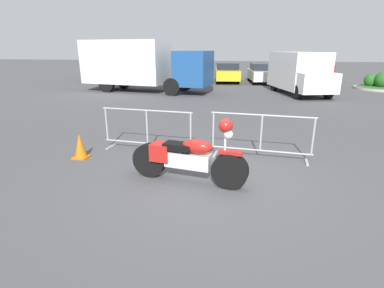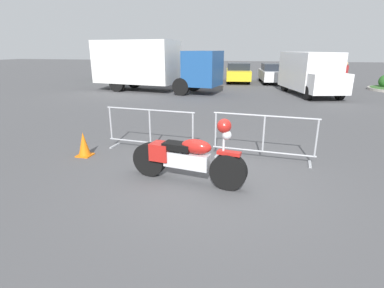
{
  "view_description": "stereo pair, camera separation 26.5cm",
  "coord_description": "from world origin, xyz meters",
  "px_view_note": "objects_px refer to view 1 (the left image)",
  "views": [
    {
      "loc": [
        0.72,
        -5.38,
        2.5
      ],
      "look_at": [
        -0.44,
        0.29,
        0.65
      ],
      "focal_mm": 28.0,
      "sensor_mm": 36.0,
      "label": 1
    },
    {
      "loc": [
        0.97,
        -5.32,
        2.5
      ],
      "look_at": [
        -0.44,
        0.29,
        0.65
      ],
      "focal_mm": 28.0,
      "sensor_mm": 36.0,
      "label": 2
    }
  ],
  "objects_px": {
    "motorcycle": "(188,157)",
    "parked_car_red": "(194,72)",
    "pedestrian": "(332,74)",
    "parked_car_yellow": "(227,72)",
    "delivery_van": "(299,72)",
    "traffic_cone": "(80,146)",
    "crowd_barrier_far": "(261,136)",
    "box_truck": "(139,64)",
    "parked_car_silver": "(162,72)",
    "parked_car_green": "(105,71)",
    "crowd_barrier_near": "(147,130)",
    "parked_car_tan": "(132,71)",
    "parked_car_white": "(262,73)"
  },
  "relations": [
    {
      "from": "motorcycle",
      "to": "pedestrian",
      "type": "distance_m",
      "value": 17.41
    },
    {
      "from": "parked_car_silver",
      "to": "parked_car_white",
      "type": "relative_size",
      "value": 0.94
    },
    {
      "from": "parked_car_tan",
      "to": "crowd_barrier_near",
      "type": "bearing_deg",
      "value": -164.59
    },
    {
      "from": "parked_car_red",
      "to": "box_truck",
      "type": "bearing_deg",
      "value": 153.92
    },
    {
      "from": "parked_car_silver",
      "to": "parked_car_tan",
      "type": "bearing_deg",
      "value": 76.0
    },
    {
      "from": "parked_car_white",
      "to": "parked_car_red",
      "type": "bearing_deg",
      "value": 82.74
    },
    {
      "from": "crowd_barrier_near",
      "to": "parked_car_yellow",
      "type": "height_order",
      "value": "parked_car_yellow"
    },
    {
      "from": "pedestrian",
      "to": "crowd_barrier_far",
      "type": "bearing_deg",
      "value": 16.46
    },
    {
      "from": "pedestrian",
      "to": "crowd_barrier_near",
      "type": "bearing_deg",
      "value": 7.2
    },
    {
      "from": "parked_car_silver",
      "to": "parked_car_white",
      "type": "xyz_separation_m",
      "value": [
        7.82,
        0.27,
        0.05
      ]
    },
    {
      "from": "box_truck",
      "to": "parked_car_red",
      "type": "bearing_deg",
      "value": 79.35
    },
    {
      "from": "motorcycle",
      "to": "parked_car_tan",
      "type": "xyz_separation_m",
      "value": [
        -8.72,
        18.59,
        0.25
      ]
    },
    {
      "from": "delivery_van",
      "to": "traffic_cone",
      "type": "bearing_deg",
      "value": -45.21
    },
    {
      "from": "parked_car_tan",
      "to": "pedestrian",
      "type": "distance_m",
      "value": 15.06
    },
    {
      "from": "crowd_barrier_near",
      "to": "pedestrian",
      "type": "bearing_deg",
      "value": 62.74
    },
    {
      "from": "parked_car_white",
      "to": "traffic_cone",
      "type": "relative_size",
      "value": 7.52
    },
    {
      "from": "parked_car_tan",
      "to": "parked_car_white",
      "type": "distance_m",
      "value": 10.42
    },
    {
      "from": "parked_car_white",
      "to": "parked_car_green",
      "type": "bearing_deg",
      "value": 81.02
    },
    {
      "from": "motorcycle",
      "to": "crowd_barrier_far",
      "type": "distance_m",
      "value": 2.13
    },
    {
      "from": "box_truck",
      "to": "pedestrian",
      "type": "relative_size",
      "value": 4.69
    },
    {
      "from": "motorcycle",
      "to": "parked_car_green",
      "type": "xyz_separation_m",
      "value": [
        -11.33,
        18.82,
        0.21
      ]
    },
    {
      "from": "crowd_barrier_far",
      "to": "parked_car_tan",
      "type": "distance_m",
      "value": 19.76
    },
    {
      "from": "parked_car_green",
      "to": "pedestrian",
      "type": "xyz_separation_m",
      "value": [
        17.49,
        -2.53,
        0.2
      ]
    },
    {
      "from": "box_truck",
      "to": "delivery_van",
      "type": "height_order",
      "value": "box_truck"
    },
    {
      "from": "box_truck",
      "to": "parked_car_white",
      "type": "height_order",
      "value": "box_truck"
    },
    {
      "from": "parked_car_tan",
      "to": "parked_car_red",
      "type": "relative_size",
      "value": 1.04
    },
    {
      "from": "delivery_van",
      "to": "traffic_cone",
      "type": "distance_m",
      "value": 13.76
    },
    {
      "from": "crowd_barrier_near",
      "to": "parked_car_silver",
      "type": "xyz_separation_m",
      "value": [
        -4.72,
        16.7,
        0.13
      ]
    },
    {
      "from": "motorcycle",
      "to": "delivery_van",
      "type": "distance_m",
      "value": 13.46
    },
    {
      "from": "motorcycle",
      "to": "parked_car_yellow",
      "type": "bearing_deg",
      "value": 101.37
    },
    {
      "from": "parked_car_tan",
      "to": "pedestrian",
      "type": "relative_size",
      "value": 2.73
    },
    {
      "from": "box_truck",
      "to": "delivery_van",
      "type": "bearing_deg",
      "value": 12.28
    },
    {
      "from": "parked_car_yellow",
      "to": "parked_car_silver",
      "type": "bearing_deg",
      "value": 84.58
    },
    {
      "from": "crowd_barrier_far",
      "to": "box_truck",
      "type": "bearing_deg",
      "value": 123.48
    },
    {
      "from": "motorcycle",
      "to": "traffic_cone",
      "type": "xyz_separation_m",
      "value": [
        -2.8,
        0.82,
        -0.22
      ]
    },
    {
      "from": "crowd_barrier_far",
      "to": "parked_car_red",
      "type": "xyz_separation_m",
      "value": [
        -4.91,
        16.91,
        0.17
      ]
    },
    {
      "from": "parked_car_tan",
      "to": "parked_car_yellow",
      "type": "height_order",
      "value": "parked_car_tan"
    },
    {
      "from": "motorcycle",
      "to": "pedestrian",
      "type": "xyz_separation_m",
      "value": [
        6.16,
        16.28,
        0.41
      ]
    },
    {
      "from": "parked_car_silver",
      "to": "pedestrian",
      "type": "xyz_separation_m",
      "value": [
        12.28,
        -2.03,
        0.24
      ]
    },
    {
      "from": "parked_car_red",
      "to": "traffic_cone",
      "type": "relative_size",
      "value": 7.51
    },
    {
      "from": "motorcycle",
      "to": "parked_car_red",
      "type": "relative_size",
      "value": 0.53
    },
    {
      "from": "parked_car_red",
      "to": "pedestrian",
      "type": "xyz_separation_m",
      "value": [
        9.67,
        -2.23,
        0.19
      ]
    },
    {
      "from": "delivery_van",
      "to": "parked_car_tan",
      "type": "xyz_separation_m",
      "value": [
        -12.35,
        5.64,
        -0.48
      ]
    },
    {
      "from": "parked_car_silver",
      "to": "parked_car_green",
      "type": "bearing_deg",
      "value": 76.51
    },
    {
      "from": "traffic_cone",
      "to": "pedestrian",
      "type": "bearing_deg",
      "value": 59.89
    },
    {
      "from": "motorcycle",
      "to": "crowd_barrier_far",
      "type": "relative_size",
      "value": 0.99
    },
    {
      "from": "parked_car_tan",
      "to": "parked_car_silver",
      "type": "relative_size",
      "value": 1.11
    },
    {
      "from": "motorcycle",
      "to": "parked_car_yellow",
      "type": "relative_size",
      "value": 0.52
    },
    {
      "from": "delivery_van",
      "to": "pedestrian",
      "type": "bearing_deg",
      "value": 125.61
    },
    {
      "from": "crowd_barrier_far",
      "to": "delivery_van",
      "type": "relative_size",
      "value": 0.44
    }
  ]
}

